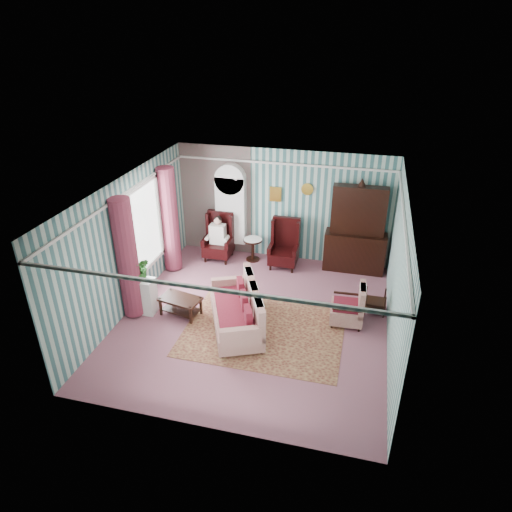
% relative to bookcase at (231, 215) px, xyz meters
% --- Properties ---
extents(floor, '(6.00, 6.00, 0.00)m').
position_rel_bookcase_xyz_m(floor, '(1.35, -2.84, -1.12)').
color(floor, '#8A505E').
rests_on(floor, ground).
extents(room_shell, '(5.53, 6.02, 2.91)m').
position_rel_bookcase_xyz_m(room_shell, '(0.73, -2.66, 0.89)').
color(room_shell, '#386767').
rests_on(room_shell, ground).
extents(bookcase, '(0.80, 0.28, 2.24)m').
position_rel_bookcase_xyz_m(bookcase, '(0.00, 0.00, 0.00)').
color(bookcase, silver).
rests_on(bookcase, floor).
extents(dresser_hutch, '(1.50, 0.56, 2.36)m').
position_rel_bookcase_xyz_m(dresser_hutch, '(3.25, -0.12, 0.06)').
color(dresser_hutch, black).
rests_on(dresser_hutch, floor).
extents(wingback_left, '(0.76, 0.80, 1.25)m').
position_rel_bookcase_xyz_m(wingback_left, '(-0.25, -0.39, -0.50)').
color(wingback_left, black).
rests_on(wingback_left, floor).
extents(wingback_right, '(0.76, 0.80, 1.25)m').
position_rel_bookcase_xyz_m(wingback_right, '(1.50, -0.39, -0.50)').
color(wingback_right, black).
rests_on(wingback_right, floor).
extents(seated_woman, '(0.44, 0.40, 1.18)m').
position_rel_bookcase_xyz_m(seated_woman, '(-0.25, -0.39, -0.53)').
color(seated_woman, beige).
rests_on(seated_woman, floor).
extents(round_side_table, '(0.50, 0.50, 0.60)m').
position_rel_bookcase_xyz_m(round_side_table, '(0.65, -0.24, -0.82)').
color(round_side_table, black).
rests_on(round_side_table, floor).
extents(nest_table, '(0.45, 0.38, 0.54)m').
position_rel_bookcase_xyz_m(nest_table, '(3.82, -1.94, -0.85)').
color(nest_table, black).
rests_on(nest_table, floor).
extents(plant_stand, '(0.55, 0.35, 0.80)m').
position_rel_bookcase_xyz_m(plant_stand, '(-1.05, -3.14, -0.72)').
color(plant_stand, silver).
rests_on(plant_stand, floor).
extents(rug, '(3.20, 2.60, 0.01)m').
position_rel_bookcase_xyz_m(rug, '(1.65, -3.14, -1.11)').
color(rug, '#4B1919').
rests_on(rug, floor).
extents(sofa, '(1.66, 2.21, 1.04)m').
position_rel_bookcase_xyz_m(sofa, '(1.07, -3.24, -0.60)').
color(sofa, beige).
rests_on(sofa, floor).
extents(floral_armchair, '(0.81, 0.77, 1.10)m').
position_rel_bookcase_xyz_m(floral_armchair, '(3.25, -2.47, -0.57)').
color(floral_armchair, '#C4B298').
rests_on(floral_armchair, floor).
extents(coffee_table, '(0.95, 0.67, 0.41)m').
position_rel_bookcase_xyz_m(coffee_table, '(-0.22, -3.06, -0.91)').
color(coffee_table, black).
rests_on(coffee_table, floor).
extents(potted_plant_a, '(0.51, 0.48, 0.45)m').
position_rel_bookcase_xyz_m(potted_plant_a, '(-1.05, -3.18, -0.09)').
color(potted_plant_a, '#1F551A').
rests_on(potted_plant_a, plant_stand).
extents(potted_plant_b, '(0.28, 0.25, 0.45)m').
position_rel_bookcase_xyz_m(potted_plant_b, '(-1.01, -3.03, -0.09)').
color(potted_plant_b, '#1F531A').
rests_on(potted_plant_b, plant_stand).
extents(potted_plant_c, '(0.28, 0.28, 0.39)m').
position_rel_bookcase_xyz_m(potted_plant_c, '(-1.07, -3.10, -0.13)').
color(potted_plant_c, '#21571B').
rests_on(potted_plant_c, plant_stand).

